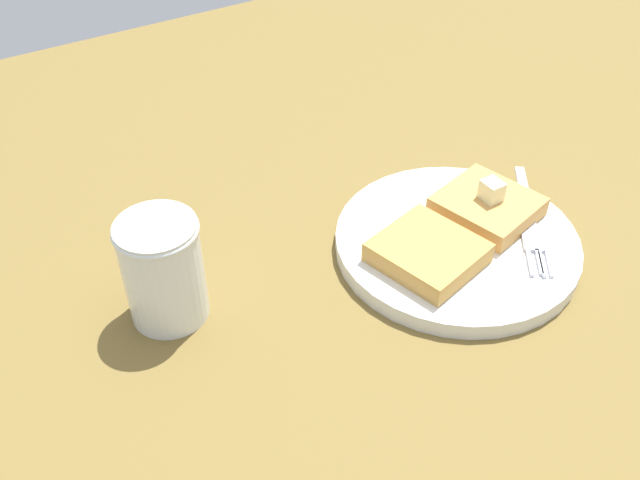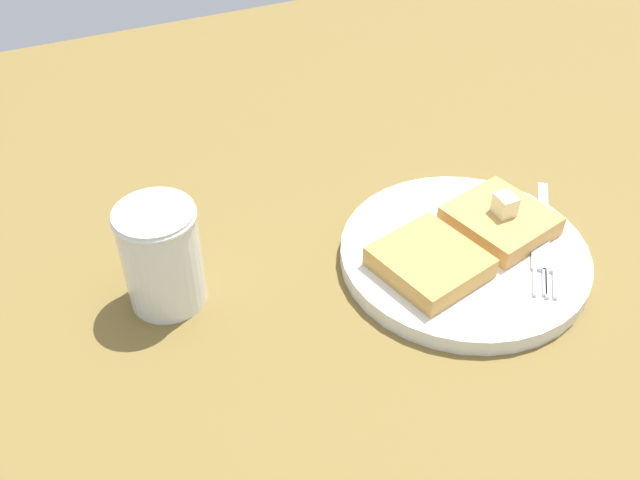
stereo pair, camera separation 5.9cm
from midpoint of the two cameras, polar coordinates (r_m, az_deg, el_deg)
name	(u,v)px [view 1 (the left image)]	position (r cm, az deg, el deg)	size (l,w,h in cm)	color
table_surface	(469,233)	(69.57, 9.45, 0.47)	(118.27, 118.27, 2.15)	brown
plate	(456,242)	(65.23, 8.33, -0.28)	(22.01, 22.01, 1.55)	silver
toast_slice_left	(487,206)	(67.21, 10.79, 2.55)	(7.87, 8.26, 1.89)	tan
toast_slice_middle	(428,253)	(61.39, 5.91, -1.12)	(7.87, 8.26, 1.89)	#C49246
butter_pat_primary	(492,190)	(66.07, 11.10, 3.81)	(1.87, 1.69, 1.87)	beige
fork	(531,225)	(67.20, 14.16, 1.10)	(10.76, 13.65, 0.36)	silver
syrup_jar	(164,275)	(58.59, -15.22, -2.83)	(6.66, 6.66, 9.30)	#35150C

